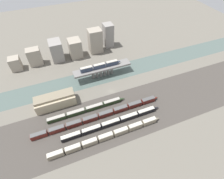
{
  "coord_description": "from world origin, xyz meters",
  "views": [
    {
      "loc": [
        -34.8,
        -89.63,
        102.44
      ],
      "look_at": [
        0.0,
        -1.74,
        3.67
      ],
      "focal_mm": 28.0,
      "sensor_mm": 36.0,
      "label": 1
    }
  ],
  "objects_px": {
    "train_yard_mid": "(113,122)",
    "train_yard_outer": "(87,109)",
    "train_on_bridge": "(101,66)",
    "train_yard_near": "(107,136)",
    "warehouse_building": "(55,100)",
    "train_yard_far": "(100,116)"
  },
  "relations": [
    {
      "from": "train_yard_far",
      "to": "train_yard_outer",
      "type": "height_order",
      "value": "train_yard_far"
    },
    {
      "from": "train_yard_mid",
      "to": "train_yard_outer",
      "type": "bearing_deg",
      "value": 126.97
    },
    {
      "from": "train_yard_near",
      "to": "warehouse_building",
      "type": "bearing_deg",
      "value": 122.94
    },
    {
      "from": "train_yard_mid",
      "to": "train_yard_far",
      "type": "xyz_separation_m",
      "value": [
        -6.34,
        8.38,
        0.08
      ]
    },
    {
      "from": "train_on_bridge",
      "to": "train_yard_far",
      "type": "bearing_deg",
      "value": -110.27
    },
    {
      "from": "train_yard_near",
      "to": "train_yard_far",
      "type": "xyz_separation_m",
      "value": [
        0.74,
        16.81,
        -0.14
      ]
    },
    {
      "from": "train_yard_near",
      "to": "train_yard_far",
      "type": "bearing_deg",
      "value": 87.46
    },
    {
      "from": "train_on_bridge",
      "to": "train_yard_outer",
      "type": "height_order",
      "value": "train_on_bridge"
    },
    {
      "from": "train_yard_mid",
      "to": "warehouse_building",
      "type": "xyz_separation_m",
      "value": [
        -32.82,
        31.3,
        2.92
      ]
    },
    {
      "from": "train_yard_mid",
      "to": "warehouse_building",
      "type": "distance_m",
      "value": 45.44
    },
    {
      "from": "train_yard_mid",
      "to": "train_yard_far",
      "type": "bearing_deg",
      "value": 127.08
    },
    {
      "from": "train_yard_near",
      "to": "warehouse_building",
      "type": "distance_m",
      "value": 47.41
    },
    {
      "from": "train_on_bridge",
      "to": "train_yard_outer",
      "type": "xyz_separation_m",
      "value": [
        -21.7,
        -32.34,
        -9.45
      ]
    },
    {
      "from": "train_yard_outer",
      "to": "warehouse_building",
      "type": "height_order",
      "value": "warehouse_building"
    },
    {
      "from": "train_yard_outer",
      "to": "train_yard_near",
      "type": "bearing_deg",
      "value": -77.22
    },
    {
      "from": "train_on_bridge",
      "to": "train_yard_far",
      "type": "height_order",
      "value": "train_on_bridge"
    },
    {
      "from": "train_on_bridge",
      "to": "train_yard_outer",
      "type": "distance_m",
      "value": 40.08
    },
    {
      "from": "train_on_bridge",
      "to": "train_yard_near",
      "type": "height_order",
      "value": "train_on_bridge"
    },
    {
      "from": "train_on_bridge",
      "to": "train_yard_far",
      "type": "xyz_separation_m",
      "value": [
        -15.16,
        -41.06,
        -9.26
      ]
    },
    {
      "from": "train_yard_near",
      "to": "train_yard_outer",
      "type": "xyz_separation_m",
      "value": [
        -5.79,
        25.53,
        -0.33
      ]
    },
    {
      "from": "train_yard_outer",
      "to": "train_yard_far",
      "type": "bearing_deg",
      "value": -53.15
    },
    {
      "from": "train_yard_far",
      "to": "warehouse_building",
      "type": "distance_m",
      "value": 35.13
    }
  ]
}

